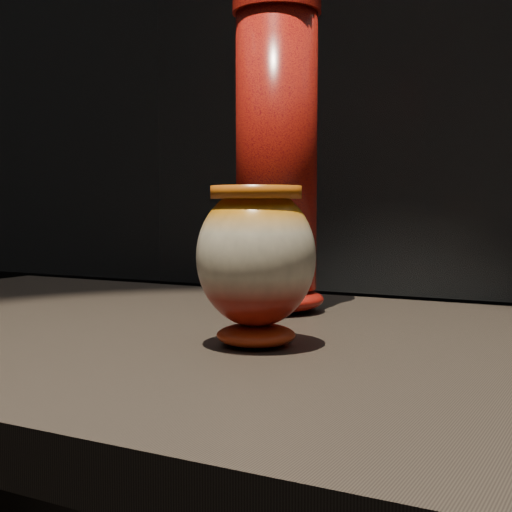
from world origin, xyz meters
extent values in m
cube|color=black|center=(0.00, 0.00, 0.88)|extent=(2.00, 0.80, 0.05)
ellipsoid|color=maroon|center=(-0.17, -0.06, 0.91)|extent=(0.10, 0.10, 0.02)
ellipsoid|color=beige|center=(-0.17, -0.06, 1.00)|extent=(0.15, 0.15, 0.15)
cylinder|color=orange|center=(-0.17, -0.06, 1.07)|extent=(0.12, 0.12, 0.01)
ellipsoid|color=red|center=(-0.27, 0.18, 0.92)|extent=(0.16, 0.16, 0.04)
cylinder|color=red|center=(-0.27, 0.18, 1.13)|extent=(0.13, 0.13, 0.40)
cylinder|color=red|center=(-0.27, 0.18, 1.34)|extent=(0.14, 0.14, 0.02)
camera|label=1|loc=(0.20, -0.75, 1.05)|focal=50.00mm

